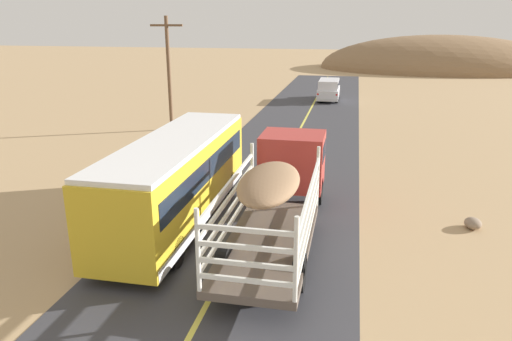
# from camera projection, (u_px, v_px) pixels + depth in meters

# --- Properties ---
(livestock_truck) EXTENTS (2.53, 9.70, 3.02)m
(livestock_truck) POSITION_uv_depth(u_px,v_px,m) (285.00, 178.00, 17.26)
(livestock_truck) COLOR #B2332D
(livestock_truck) RESTS_ON road_surface
(bus) EXTENTS (2.54, 10.00, 3.21)m
(bus) POSITION_uv_depth(u_px,v_px,m) (177.00, 178.00, 17.36)
(bus) COLOR gold
(bus) RESTS_ON road_surface
(car_far) EXTENTS (1.90, 4.62, 1.93)m
(car_far) POSITION_uv_depth(u_px,v_px,m) (329.00, 89.00, 44.38)
(car_far) COLOR silver
(car_far) RESTS_ON road_surface
(power_pole_mid) EXTENTS (2.20, 0.24, 7.50)m
(power_pole_mid) POSITION_uv_depth(u_px,v_px,m) (169.00, 70.00, 31.67)
(power_pole_mid) COLOR brown
(power_pole_mid) RESTS_ON ground
(boulder_near_shoulder) EXTENTS (0.60, 0.73, 0.39)m
(boulder_near_shoulder) POSITION_uv_depth(u_px,v_px,m) (473.00, 223.00, 17.29)
(boulder_near_shoulder) COLOR #84705B
(boulder_near_shoulder) RESTS_ON ground
(distant_hill) EXTENTS (36.27, 24.02, 10.16)m
(distant_hill) POSITION_uv_depth(u_px,v_px,m) (439.00, 69.00, 72.99)
(distant_hill) COLOR olive
(distant_hill) RESTS_ON ground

